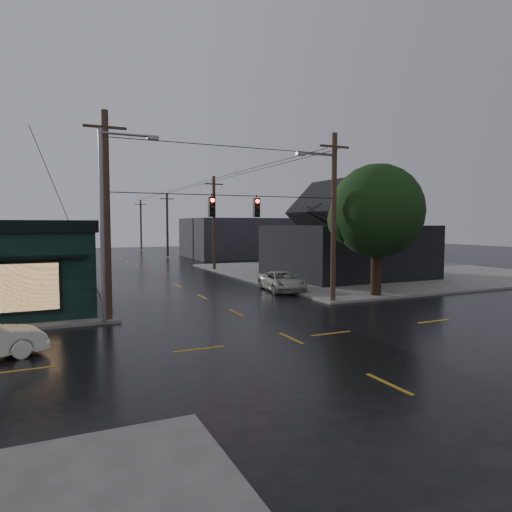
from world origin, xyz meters
name	(u,v)px	position (x,y,z in m)	size (l,w,h in m)	color
ground_plane	(291,338)	(0.00, 0.00, 0.00)	(160.00, 160.00, 0.00)	black
sidewalk_ne	(369,271)	(20.00, 20.00, 0.07)	(28.00, 28.00, 0.15)	#5E5B58
ne_building	(346,227)	(15.00, 17.00, 4.47)	(12.60, 11.60, 8.75)	black
corner_tree	(377,211)	(10.31, 7.17, 5.59)	(6.06, 6.06, 8.50)	black
utility_pole_nw	(109,322)	(-6.50, 6.50, 0.00)	(2.00, 0.32, 10.15)	#311E16
utility_pole_ne	(333,303)	(6.50, 6.50, 0.00)	(2.00, 0.32, 10.15)	#311E16
utility_pole_far_a	(214,270)	(6.50, 28.00, 0.00)	(2.00, 0.32, 9.65)	#311E16
utility_pole_far_b	(168,257)	(6.50, 48.00, 0.00)	(2.00, 0.32, 9.15)	#311E16
utility_pole_far_c	(141,250)	(6.50, 68.00, 0.00)	(2.00, 0.32, 9.15)	#311E16
span_signal_assembly	(234,207)	(0.10, 6.50, 5.70)	(13.00, 0.48, 1.23)	black
streetlight_nw	(105,325)	(-6.80, 5.80, 0.00)	(5.40, 0.30, 9.15)	slate
streetlight_ne	(333,300)	(7.00, 7.20, 0.00)	(5.40, 0.30, 9.15)	slate
bg_building_east	(237,238)	(16.00, 45.00, 2.80)	(14.00, 12.00, 5.60)	#25252A
suv_silver	(282,281)	(6.00, 12.10, 0.70)	(2.31, 5.01, 1.39)	#A7A79A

